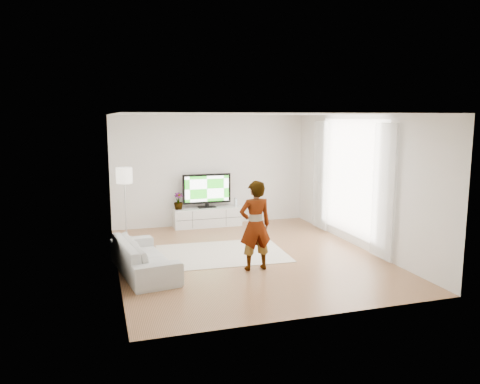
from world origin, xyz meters
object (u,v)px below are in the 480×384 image
object	(u,v)px
player	(255,225)
sofa	(144,256)
television	(207,189)
floor_lamp	(124,179)
rug	(222,253)
media_console	(207,217)

from	to	relation	value
player	sofa	size ratio (longest dim) A/B	0.79
television	floor_lamp	bearing A→B (deg)	-162.64
rug	floor_lamp	distance (m)	2.89
floor_lamp	player	bearing A→B (deg)	-55.09
sofa	floor_lamp	xyz separation A→B (m)	(-0.14, 2.55, 1.08)
player	floor_lamp	world-z (taller)	player
player	media_console	bearing A→B (deg)	-91.18
television	player	xyz separation A→B (m)	(0.04, -3.63, -0.12)
sofa	floor_lamp	bearing A→B (deg)	-5.27
media_console	sofa	distance (m)	3.69
rug	player	bearing A→B (deg)	-74.65
television	floor_lamp	size ratio (longest dim) A/B	0.76
rug	sofa	distance (m)	1.80
player	sofa	bearing A→B (deg)	-14.60
television	sofa	distance (m)	3.76
rug	sofa	bearing A→B (deg)	-156.31
media_console	player	world-z (taller)	player
television	player	world-z (taller)	player
media_console	sofa	xyz separation A→B (m)	(-1.90, -3.16, 0.06)
television	sofa	world-z (taller)	television
media_console	player	xyz separation A→B (m)	(0.04, -3.60, 0.59)
rug	floor_lamp	size ratio (longest dim) A/B	1.56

